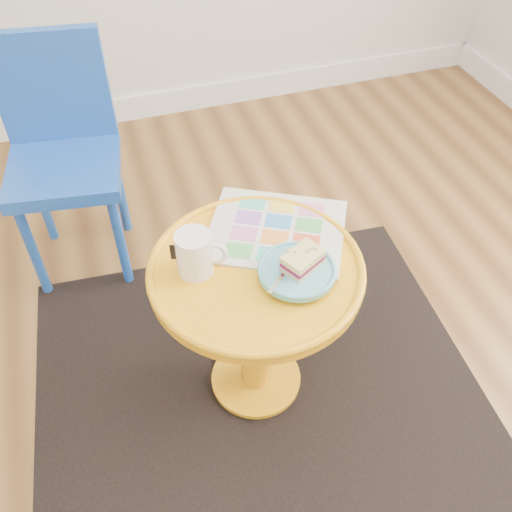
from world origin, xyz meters
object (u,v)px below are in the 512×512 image
object	(u,v)px
chair	(62,145)
plate	(297,271)
side_table	(256,305)
newspaper	(276,230)
mug	(195,253)

from	to	relation	value
chair	plate	bearing A→B (deg)	-50.57
side_table	chair	world-z (taller)	chair
newspaper	plate	world-z (taller)	plate
newspaper	chair	bearing A→B (deg)	156.53
chair	mug	world-z (taller)	chair
newspaper	plate	distance (m)	0.17
side_table	newspaper	world-z (taller)	newspaper
side_table	mug	bearing A→B (deg)	165.32
mug	newspaper	bearing A→B (deg)	40.47
side_table	plate	xyz separation A→B (m)	(0.08, -0.06, 0.16)
side_table	chair	bearing A→B (deg)	118.70
plate	chair	bearing A→B (deg)	121.37
newspaper	mug	size ratio (longest dim) A/B	2.88
newspaper	side_table	bearing A→B (deg)	-101.65
side_table	mug	xyz separation A→B (m)	(-0.14, 0.04, 0.20)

